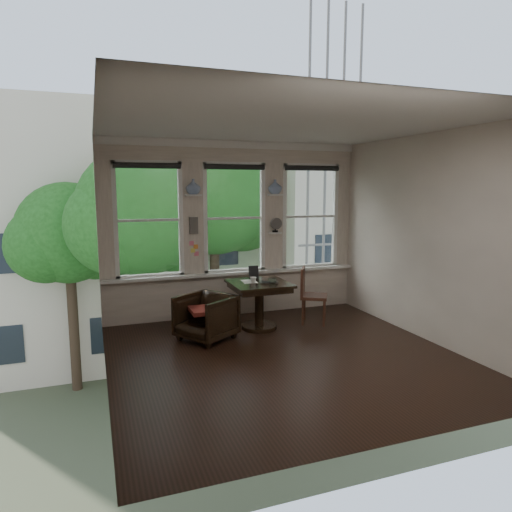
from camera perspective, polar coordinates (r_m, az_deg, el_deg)
name	(u,v)px	position (r m, az deg, el deg)	size (l,w,h in m)	color
ground	(285,357)	(6.21, 3.60, -12.46)	(4.50, 4.50, 0.00)	black
ceiling	(287,124)	(5.85, 3.89, 16.17)	(4.50, 4.50, 0.00)	silver
wall_back	(234,230)	(7.94, -2.77, 3.30)	(4.50, 4.50, 0.00)	beige
wall_front	(396,276)	(3.91, 17.05, -2.46)	(4.50, 4.50, 0.00)	beige
wall_left	(100,253)	(5.36, -18.90, 0.34)	(4.50, 4.50, 0.00)	beige
wall_right	(429,238)	(7.04, 20.78, 2.10)	(4.50, 4.50, 0.00)	beige
window_left	(149,220)	(7.63, -13.28, 4.38)	(1.10, 0.12, 1.90)	white
window_center	(234,218)	(7.93, -2.78, 4.74)	(1.10, 0.12, 1.90)	white
window_right	(309,216)	(8.46, 6.68, 4.94)	(1.10, 0.12, 1.90)	white
shelf_left	(193,195)	(7.63, -7.84, 7.54)	(0.26, 0.16, 0.03)	white
shelf_right	(275,195)	(8.06, 2.39, 7.66)	(0.26, 0.16, 0.03)	white
intercom	(194,225)	(7.68, -7.81, 3.81)	(0.14, 0.06, 0.28)	#59544F
sticky_notes	(194,246)	(7.72, -7.76, 1.22)	(0.16, 0.01, 0.24)	pink
desk_fan	(275,227)	(8.07, 2.42, 3.60)	(0.20, 0.20, 0.24)	#59544F
vase_left	(193,187)	(7.63, -7.86, 8.58)	(0.24, 0.24, 0.25)	white
vase_right	(275,187)	(8.06, 2.39, 8.65)	(0.24, 0.24, 0.25)	white
table	(259,305)	(7.26, 0.40, -6.20)	(0.90, 0.90, 0.75)	black
armchair_left	(206,317)	(6.79, -6.27, -7.64)	(0.72, 0.74, 0.67)	black
cushion_red	(206,310)	(6.76, -6.29, -6.72)	(0.45, 0.45, 0.06)	maroon
side_chair_right	(314,296)	(7.59, 7.28, -4.96)	(0.42, 0.42, 0.92)	#412217
laptop	(268,283)	(7.06, 1.51, -3.41)	(0.30, 0.19, 0.02)	black
mug	(253,280)	(7.10, -0.35, -3.04)	(0.10, 0.10, 0.09)	white
drinking_glass	(273,281)	(7.03, 2.09, -3.15)	(0.12, 0.12, 0.10)	white
tablet	(254,273)	(7.40, -0.30, -2.08)	(0.16, 0.02, 0.22)	black
papers	(249,281)	(7.23, -0.86, -3.20)	(0.22, 0.30, 0.00)	silver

